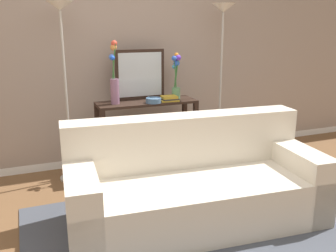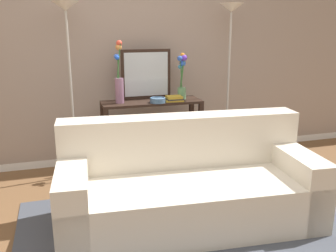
# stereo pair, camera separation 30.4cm
# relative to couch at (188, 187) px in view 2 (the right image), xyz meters

# --- Properties ---
(ground_plane) EXTENTS (16.00, 16.00, 0.02)m
(ground_plane) POSITION_rel_couch_xyz_m (-0.32, -0.26, -0.32)
(ground_plane) COLOR brown
(back_wall) EXTENTS (12.00, 0.15, 2.85)m
(back_wall) POSITION_rel_couch_xyz_m (-0.32, 1.71, 1.11)
(back_wall) COLOR white
(back_wall) RESTS_ON ground
(area_rug) EXTENTS (2.84, 1.78, 0.01)m
(area_rug) POSITION_rel_couch_xyz_m (-0.01, -0.16, -0.31)
(area_rug) COLOR #474C56
(area_rug) RESTS_ON ground
(couch) EXTENTS (2.20, 1.06, 0.88)m
(couch) POSITION_rel_couch_xyz_m (0.00, 0.00, 0.00)
(couch) COLOR beige
(couch) RESTS_ON ground
(console_table) EXTENTS (1.14, 0.37, 0.81)m
(console_table) POSITION_rel_couch_xyz_m (0.01, 1.28, 0.24)
(console_table) COLOR black
(console_table) RESTS_ON ground
(floor_lamp_left) EXTENTS (0.28, 0.28, 1.88)m
(floor_lamp_left) POSITION_rel_couch_xyz_m (-0.87, 1.30, 1.17)
(floor_lamp_left) COLOR #B7B2A8
(floor_lamp_left) RESTS_ON ground
(floor_lamp_right) EXTENTS (0.28, 0.28, 1.89)m
(floor_lamp_right) POSITION_rel_couch_xyz_m (0.97, 1.30, 1.17)
(floor_lamp_right) COLOR #B7B2A8
(floor_lamp_right) RESTS_ON ground
(wall_mirror) EXTENTS (0.58, 0.02, 0.57)m
(wall_mirror) POSITION_rel_couch_xyz_m (-0.01, 1.43, 0.78)
(wall_mirror) COLOR black
(wall_mirror) RESTS_ON console_table
(vase_tall_flowers) EXTENTS (0.10, 0.12, 0.68)m
(vase_tall_flowers) POSITION_rel_couch_xyz_m (-0.35, 1.28, 0.76)
(vase_tall_flowers) COLOR gray
(vase_tall_flowers) RESTS_ON console_table
(vase_short_flowers) EXTENTS (0.13, 0.12, 0.53)m
(vase_short_flowers) POSITION_rel_couch_xyz_m (0.38, 1.30, 0.76)
(vase_short_flowers) COLOR #669E6B
(vase_short_flowers) RESTS_ON console_table
(fruit_bowl) EXTENTS (0.17, 0.17, 0.06)m
(fruit_bowl) POSITION_rel_couch_xyz_m (0.05, 1.17, 0.53)
(fruit_bowl) COLOR #4C7093
(fruit_bowl) RESTS_ON console_table
(book_stack) EXTENTS (0.22, 0.17, 0.06)m
(book_stack) POSITION_rel_couch_xyz_m (0.25, 1.20, 0.53)
(book_stack) COLOR gold
(book_stack) RESTS_ON console_table
(book_row_under_console) EXTENTS (0.36, 0.18, 0.13)m
(book_row_under_console) POSITION_rel_couch_xyz_m (-0.27, 1.28, -0.26)
(book_row_under_console) COLOR #1E7075
(book_row_under_console) RESTS_ON ground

